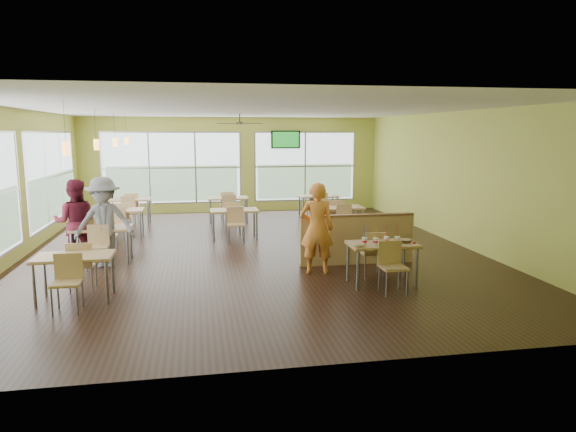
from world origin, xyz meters
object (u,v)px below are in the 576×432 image
(main_table, at_px, (382,250))
(half_wall_divider, at_px, (357,239))
(food_basket, at_px, (406,241))
(man_plaid, at_px, (317,228))

(main_table, xyz_separation_m, half_wall_divider, (0.00, 1.45, -0.11))
(half_wall_divider, distance_m, food_basket, 1.55)
(half_wall_divider, xyz_separation_m, man_plaid, (-0.98, -0.55, 0.36))
(half_wall_divider, height_order, man_plaid, man_plaid)
(man_plaid, distance_m, food_basket, 1.69)
(main_table, xyz_separation_m, man_plaid, (-0.98, 0.90, 0.25))
(food_basket, bearing_deg, man_plaid, 147.21)
(half_wall_divider, bearing_deg, food_basket, -73.51)
(main_table, distance_m, half_wall_divider, 1.45)
(man_plaid, bearing_deg, food_basket, 160.08)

